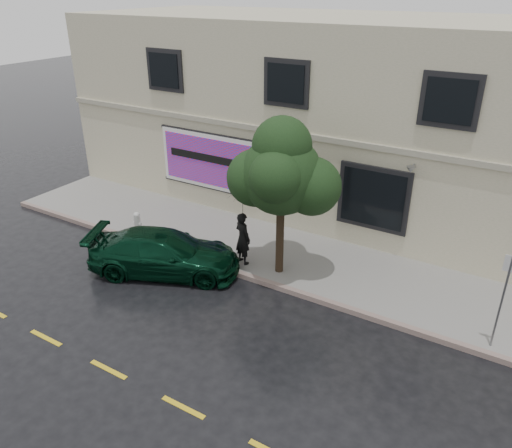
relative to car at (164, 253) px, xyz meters
The scene contains 12 objects.
ground 1.92m from the car, 17.69° to the right, with size 90.00×90.00×0.00m, color black.
sidewalk 3.25m from the car, 57.63° to the left, with size 20.00×3.50×0.15m, color gray.
curb 2.05m from the car, 29.09° to the left, with size 20.00×0.18×0.16m, color slate.
road_marking 4.44m from the car, 67.05° to the right, with size 19.00×0.12×0.01m, color gold.
building 9.08m from the car, 78.52° to the left, with size 20.00×8.12×7.00m.
billboard 4.82m from the car, 108.77° to the left, with size 4.30×0.16×2.20m.
car is the anchor object (origin of this frame).
pedestrian 2.43m from the car, 39.07° to the left, with size 0.62×0.41×1.69m, color black.
umbrella 2.86m from the car, 39.07° to the left, with size 1.02×1.02×0.75m, color black.
street_tree 4.34m from the car, 28.20° to the left, with size 2.29×2.29×4.26m.
fire_hydrant 2.68m from the car, 151.04° to the left, with size 0.33×0.31×0.81m.
sign_pole 9.29m from the car, ahead, with size 0.31×0.05×2.53m.
Camera 1 is at (7.53, -9.35, 8.08)m, focal length 35.00 mm.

